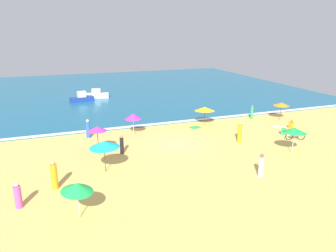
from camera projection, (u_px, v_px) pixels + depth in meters
name	position (u px, v px, depth m)	size (l,w,h in m)	color
ground_plane	(176.00, 144.00, 28.11)	(60.00, 60.00, 0.00)	#EDBC60
ocean_water	(114.00, 90.00, 53.25)	(60.00, 44.00, 0.10)	#196084
wave_breaker_foam	(154.00, 124.00, 33.74)	(57.00, 0.70, 0.01)	white
beach_umbrella_0	(104.00, 144.00, 22.16)	(2.21, 2.20, 2.31)	#4C3823
beach_umbrella_1	(295.00, 130.00, 25.67)	(2.73, 2.72, 2.21)	silver
beach_umbrella_2	(77.00, 187.00, 16.67)	(2.34, 2.33, 2.13)	silver
beach_umbrella_3	(97.00, 129.00, 25.31)	(1.80, 1.80, 2.34)	#4C3823
beach_umbrella_4	(133.00, 116.00, 30.01)	(2.07, 2.07, 2.13)	silver
beach_umbrella_5	(281.00, 104.00, 35.28)	(1.97, 1.97, 1.94)	#4C3823
beach_umbrella_6	(205.00, 109.00, 33.32)	(2.73, 2.74, 2.01)	#4C3823
parked_bicycle	(295.00, 136.00, 29.19)	(1.74, 0.66, 0.76)	black
beachgoer_1	(240.00, 133.00, 28.37)	(0.49, 0.49, 1.91)	orange
beachgoer_2	(252.00, 112.00, 35.92)	(0.29, 0.29, 1.57)	green
beachgoer_3	(261.00, 166.00, 21.77)	(0.43, 0.43, 1.64)	white
beachgoer_4	(291.00, 125.00, 32.63)	(0.45, 0.45, 0.83)	orange
beachgoer_5	(283.00, 131.00, 30.60)	(0.53, 0.53, 0.85)	green
beachgoer_6	(122.00, 145.00, 25.81)	(0.39, 0.39, 1.54)	black
beachgoer_7	(88.00, 129.00, 29.66)	(0.41, 0.41, 1.75)	blue
beachgoer_8	(18.00, 196.00, 17.94)	(0.55, 0.55, 1.55)	#D84CA5
beachgoer_9	(54.00, 176.00, 20.04)	(0.51, 0.51, 1.89)	orange
beach_towel_0	(195.00, 127.00, 32.95)	(1.34, 1.22, 0.01)	green
beach_towel_1	(279.00, 127.00, 33.05)	(1.22, 1.36, 0.01)	white
small_boat_0	(82.00, 98.00, 44.38)	(3.33, 1.72, 1.41)	navy
small_boat_1	(96.00, 95.00, 46.78)	(3.74, 2.09, 1.32)	white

